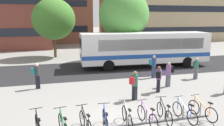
# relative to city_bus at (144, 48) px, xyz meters

# --- Properties ---
(ground) EXTENTS (200.00, 200.00, 0.00)m
(ground) POSITION_rel_city_bus_xyz_m (-5.71, -10.94, -1.78)
(ground) COLOR gray
(bus_lane_asphalt) EXTENTS (80.00, 7.20, 0.01)m
(bus_lane_asphalt) POSITION_rel_city_bus_xyz_m (-5.71, -0.00, -1.77)
(bus_lane_asphalt) COLOR #232326
(bus_lane_asphalt) RESTS_ON ground
(city_bus) EXTENTS (12.13, 3.17, 3.20)m
(city_bus) POSITION_rel_city_bus_xyz_m (0.00, 0.00, 0.00)
(city_bus) COLOR white
(city_bus) RESTS_ON ground
(bike_rack) EXTENTS (8.11, 0.17, 0.70)m
(bike_rack) POSITION_rel_city_bus_xyz_m (-5.45, -11.08, -1.68)
(bike_rack) COLOR #47474C
(bike_rack) RESTS_ON ground
(parked_bicycle_green_1) EXTENTS (0.52, 1.71, 0.99)m
(parked_bicycle_green_1) POSITION_rel_city_bus_xyz_m (-8.11, -11.16, -1.39)
(parked_bicycle_green_1) COLOR black
(parked_bicycle_green_1) RESTS_ON ground
(parked_bicycle_black_2) EXTENTS (0.52, 1.71, 0.99)m
(parked_bicycle_black_2) POSITION_rel_city_bus_xyz_m (-7.22, -11.10, -1.39)
(parked_bicycle_black_2) COLOR black
(parked_bicycle_black_2) RESTS_ON ground
(parked_bicycle_blue_3) EXTENTS (0.52, 1.72, 0.99)m
(parked_bicycle_blue_3) POSITION_rel_city_bus_xyz_m (-6.40, -11.17, -1.39)
(parked_bicycle_blue_3) COLOR black
(parked_bicycle_blue_3) RESTS_ON ground
(parked_bicycle_silver_4) EXTENTS (0.52, 1.72, 0.99)m
(parked_bicycle_silver_4) POSITION_rel_city_bus_xyz_m (-5.41, -11.02, -1.39)
(parked_bicycle_silver_4) COLOR black
(parked_bicycle_silver_4) RESTS_ON ground
(parked_bicycle_purple_5) EXTENTS (0.52, 1.72, 0.99)m
(parked_bicycle_purple_5) POSITION_rel_city_bus_xyz_m (-4.55, -11.20, -1.39)
(parked_bicycle_purple_5) COLOR black
(parked_bicycle_purple_5) RESTS_ON ground
(parked_bicycle_black_6) EXTENTS (0.52, 1.72, 0.99)m
(parked_bicycle_black_6) POSITION_rel_city_bus_xyz_m (-3.66, -11.05, -1.39)
(parked_bicycle_black_6) COLOR black
(parked_bicycle_black_6) RESTS_ON ground
(parked_bicycle_blue_7) EXTENTS (0.52, 1.72, 0.99)m
(parked_bicycle_blue_7) POSITION_rel_city_bus_xyz_m (-2.74, -11.22, -1.39)
(parked_bicycle_blue_7) COLOR black
(parked_bicycle_blue_7) RESTS_ON ground
(parked_bicycle_orange_8) EXTENTS (0.55, 1.70, 0.99)m
(parked_bicycle_orange_8) POSITION_rel_city_bus_xyz_m (-1.81, -11.22, -1.39)
(parked_bicycle_orange_8) COLOR black
(parked_bicycle_orange_8) RESTS_ON ground
(commuter_red_pack_0) EXTENTS (0.60, 0.54, 1.68)m
(commuter_red_pack_0) POSITION_rel_city_bus_xyz_m (-4.02, -8.17, -0.81)
(commuter_red_pack_0) COLOR black
(commuter_red_pack_0) RESTS_ON ground
(commuter_black_pack_1) EXTENTS (0.55, 0.60, 1.65)m
(commuter_black_pack_1) POSITION_rel_city_bus_xyz_m (-2.08, -7.25, -0.82)
(commuter_black_pack_1) COLOR black
(commuter_black_pack_1) RESTS_ON ground
(commuter_teal_pack_2) EXTENTS (0.58, 0.42, 1.70)m
(commuter_teal_pack_2) POSITION_rel_city_bus_xyz_m (-9.43, -4.59, -0.80)
(commuter_teal_pack_2) COLOR black
(commuter_teal_pack_2) RESTS_ON ground
(commuter_teal_pack_3) EXTENTS (0.55, 0.38, 1.75)m
(commuter_teal_pack_3) POSITION_rel_city_bus_xyz_m (-0.92, -3.97, -0.76)
(commuter_teal_pack_3) COLOR #2D3851
(commuter_teal_pack_3) RESTS_ON ground
(commuter_grey_pack_5) EXTENTS (0.53, 0.61, 1.65)m
(commuter_grey_pack_5) POSITION_rel_city_bus_xyz_m (2.03, -5.10, -0.82)
(commuter_grey_pack_5) COLOR #565660
(commuter_grey_pack_5) RESTS_ON ground
(commuter_black_pack_6) EXTENTS (0.55, 0.37, 1.69)m
(commuter_black_pack_6) POSITION_rel_city_bus_xyz_m (-0.89, -6.35, -0.81)
(commuter_black_pack_6) COLOR #565660
(commuter_black_pack_6) RESTS_ON ground
(street_tree_0) EXTENTS (4.85, 4.85, 6.73)m
(street_tree_0) POSITION_rel_city_bus_xyz_m (-8.02, 7.48, 2.62)
(street_tree_0) COLOR brown
(street_tree_0) RESTS_ON ground
(street_tree_1) EXTENTS (5.16, 5.16, 7.38)m
(street_tree_1) POSITION_rel_city_bus_xyz_m (-1.03, 3.18, 3.10)
(street_tree_1) COLOR brown
(street_tree_1) RESTS_ON ground
(building_centre_block) EXTENTS (17.32, 12.73, 13.06)m
(building_centre_block) POSITION_rel_city_bus_xyz_m (-9.69, 27.41, 4.75)
(building_centre_block) COLOR brown
(building_centre_block) RESTS_ON ground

